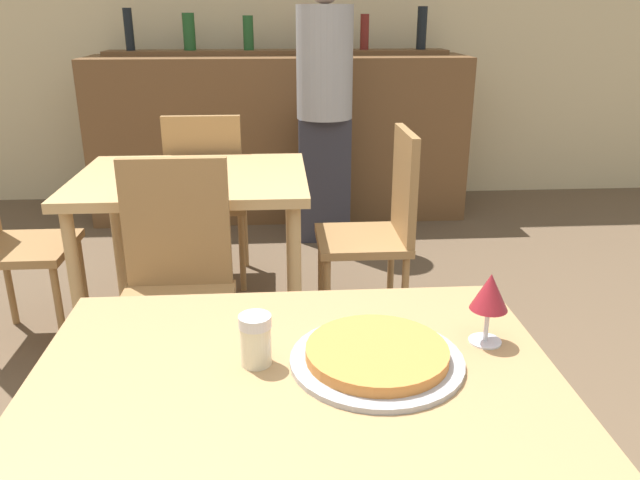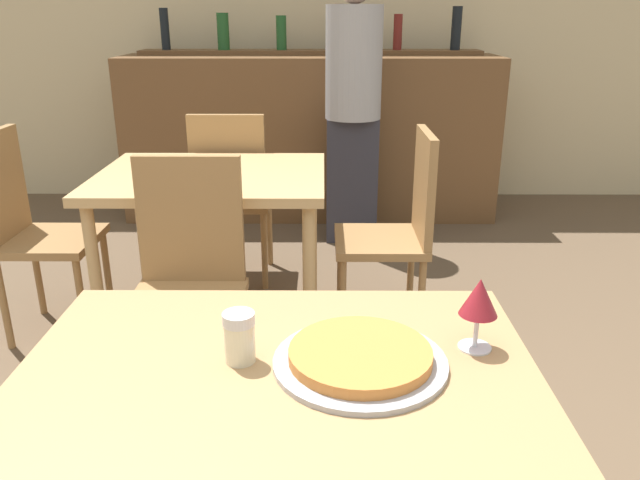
# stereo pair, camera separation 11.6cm
# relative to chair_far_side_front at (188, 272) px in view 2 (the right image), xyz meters

# --- Properties ---
(wall_back) EXTENTS (8.00, 0.05, 2.80)m
(wall_back) POSITION_rel_chair_far_side_front_xyz_m (0.39, 2.90, 0.87)
(wall_back) COLOR beige
(wall_back) RESTS_ON ground_plane
(dining_table_near) EXTENTS (1.04, 0.90, 0.74)m
(dining_table_near) POSITION_rel_chair_far_side_front_xyz_m (0.39, -1.05, 0.13)
(dining_table_near) COLOR #A87F51
(dining_table_near) RESTS_ON ground_plane
(dining_table_far) EXTENTS (0.97, 0.79, 0.76)m
(dining_table_far) POSITION_rel_chair_far_side_front_xyz_m (0.00, 0.56, 0.13)
(dining_table_far) COLOR tan
(dining_table_far) RESTS_ON ground_plane
(bar_counter) EXTENTS (2.60, 0.56, 1.12)m
(bar_counter) POSITION_rel_chair_far_side_front_xyz_m (0.39, 2.40, 0.03)
(bar_counter) COLOR brown
(bar_counter) RESTS_ON ground_plane
(bar_back_shelf) EXTENTS (2.39, 0.24, 0.33)m
(bar_back_shelf) POSITION_rel_chair_far_side_front_xyz_m (0.39, 2.54, 0.65)
(bar_back_shelf) COLOR brown
(bar_back_shelf) RESTS_ON bar_counter
(chair_far_side_front) EXTENTS (0.40, 0.40, 0.93)m
(chair_far_side_front) POSITION_rel_chair_far_side_front_xyz_m (0.00, 0.00, 0.00)
(chair_far_side_front) COLOR olive
(chair_far_side_front) RESTS_ON ground_plane
(chair_far_side_back) EXTENTS (0.40, 0.40, 0.93)m
(chair_far_side_back) POSITION_rel_chair_far_side_front_xyz_m (0.00, 1.12, 0.00)
(chair_far_side_back) COLOR olive
(chair_far_side_back) RESTS_ON ground_plane
(chair_far_side_left) EXTENTS (0.40, 0.40, 0.93)m
(chair_far_side_left) POSITION_rel_chair_far_side_front_xyz_m (-0.82, 0.56, 0.00)
(chair_far_side_left) COLOR olive
(chair_far_side_left) RESTS_ON ground_plane
(chair_far_side_right) EXTENTS (0.40, 0.40, 0.93)m
(chair_far_side_right) POSITION_rel_chair_far_side_front_xyz_m (0.82, 0.56, 0.00)
(chair_far_side_right) COLOR olive
(chair_far_side_right) RESTS_ON ground_plane
(pizza_tray) EXTENTS (0.35, 0.35, 0.04)m
(pizza_tray) POSITION_rel_chair_far_side_front_xyz_m (0.56, -0.96, 0.22)
(pizza_tray) COLOR #A3A3A8
(pizza_tray) RESTS_ON dining_table_near
(cheese_shaker) EXTENTS (0.07, 0.07, 0.11)m
(cheese_shaker) POSITION_rel_chair_far_side_front_xyz_m (0.31, -0.94, 0.26)
(cheese_shaker) COLOR beige
(cheese_shaker) RESTS_ON dining_table_near
(person_standing) EXTENTS (0.34, 0.34, 1.65)m
(person_standing) POSITION_rel_chair_far_side_front_xyz_m (0.66, 1.82, 0.36)
(person_standing) COLOR #2D2D38
(person_standing) RESTS_ON ground_plane
(wine_glass) EXTENTS (0.08, 0.08, 0.16)m
(wine_glass) POSITION_rel_chair_far_side_front_xyz_m (0.80, -0.89, 0.32)
(wine_glass) COLOR silver
(wine_glass) RESTS_ON dining_table_near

